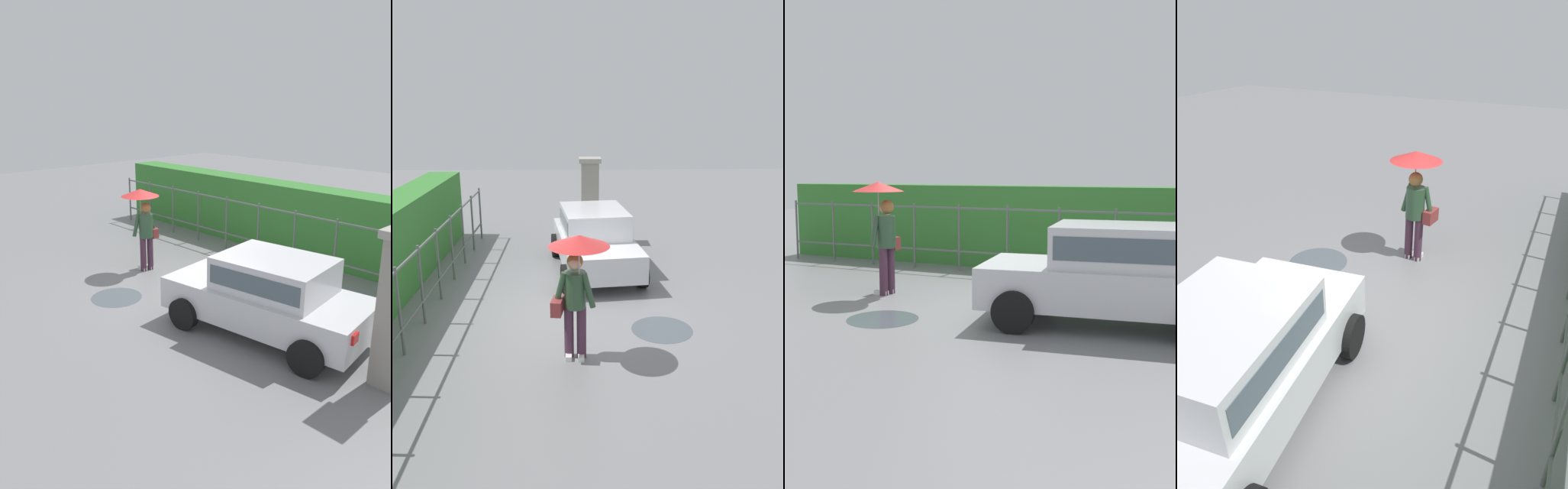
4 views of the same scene
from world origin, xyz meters
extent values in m
plane|color=slate|center=(0.00, 0.00, 0.00)|extent=(40.00, 40.00, 0.00)
cube|color=silver|center=(2.38, -0.51, 0.58)|extent=(3.88, 2.09, 0.60)
cube|color=silver|center=(2.53, -0.49, 1.18)|extent=(2.06, 1.67, 0.60)
cube|color=#4C5B66|center=(2.53, -0.49, 1.20)|extent=(1.92, 1.67, 0.33)
cylinder|color=black|center=(1.24, -1.50, 0.30)|extent=(0.62, 0.25, 0.60)
cylinder|color=black|center=(1.03, 0.17, 0.30)|extent=(0.62, 0.25, 0.60)
cylinder|color=#47283D|center=(-1.77, -0.13, 0.43)|extent=(0.15, 0.15, 0.86)
cylinder|color=#47283D|center=(-1.74, 0.07, 0.43)|extent=(0.15, 0.15, 0.86)
cube|color=white|center=(-1.83, -0.12, 0.04)|extent=(0.26, 0.10, 0.08)
cube|color=white|center=(-1.80, 0.08, 0.04)|extent=(0.26, 0.10, 0.08)
cylinder|color=#2D4C33|center=(-1.76, -0.03, 1.15)|extent=(0.34, 0.34, 0.58)
sphere|color=#DBAD89|center=(-1.76, -0.03, 1.58)|extent=(0.22, 0.22, 0.22)
sphere|color=olive|center=(-1.73, -0.04, 1.60)|extent=(0.25, 0.25, 0.25)
cylinder|color=#2D4C33|center=(-1.87, -0.24, 1.18)|extent=(0.12, 0.24, 0.56)
cylinder|color=#2D4C33|center=(-1.81, 0.20, 1.18)|extent=(0.12, 0.24, 0.56)
cylinder|color=#B2B2B7|center=(-1.87, -0.10, 1.50)|extent=(0.02, 0.02, 0.77)
cone|color=red|center=(-1.87, -0.10, 1.97)|extent=(0.92, 0.92, 0.17)
cube|color=maroon|center=(-1.84, 0.24, 0.91)|extent=(0.36, 0.20, 0.24)
cylinder|color=#59605B|center=(-6.26, 2.73, 0.75)|extent=(0.05, 0.05, 1.50)
cylinder|color=#59605B|center=(-5.10, 2.73, 0.75)|extent=(0.05, 0.05, 1.50)
cylinder|color=#59605B|center=(-3.95, 2.73, 0.75)|extent=(0.05, 0.05, 1.50)
cylinder|color=#59605B|center=(-2.79, 2.73, 0.75)|extent=(0.05, 0.05, 1.50)
cylinder|color=#59605B|center=(-1.63, 2.73, 0.75)|extent=(0.05, 0.05, 1.50)
cylinder|color=#59605B|center=(-0.48, 2.73, 0.75)|extent=(0.05, 0.05, 1.50)
cylinder|color=#59605B|center=(0.68, 2.73, 0.75)|extent=(0.05, 0.05, 1.50)
cylinder|color=#59605B|center=(1.84, 2.73, 0.75)|extent=(0.05, 0.05, 1.50)
cylinder|color=#59605B|center=(2.99, 2.73, 0.75)|extent=(0.05, 0.05, 1.50)
cube|color=#59605B|center=(-0.48, 2.73, 1.42)|extent=(11.56, 0.03, 0.04)
cube|color=#59605B|center=(-0.48, 2.73, 0.45)|extent=(11.56, 0.03, 0.04)
cube|color=#387F33|center=(-0.48, 3.82, 0.95)|extent=(12.56, 0.90, 1.90)
cylinder|color=#4C545B|center=(-0.84, -1.59, 0.00)|extent=(1.10, 1.10, 0.00)
camera|label=1|loc=(7.29, -6.91, 4.15)|focal=35.05mm
camera|label=2|loc=(-8.82, -0.05, 3.97)|focal=36.16mm
camera|label=3|loc=(3.99, -8.85, 2.25)|focal=42.46mm
camera|label=4|loc=(4.80, 2.33, 4.00)|focal=30.58mm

